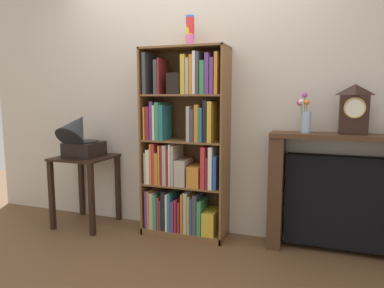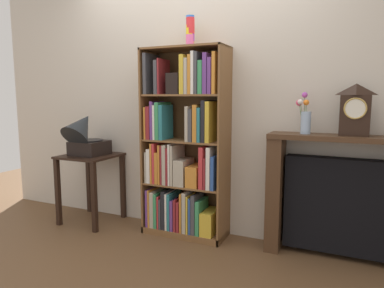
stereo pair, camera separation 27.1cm
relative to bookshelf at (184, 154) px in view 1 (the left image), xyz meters
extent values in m
cube|color=brown|center=(0.00, -0.12, -0.79)|extent=(8.11, 6.40, 0.02)
cube|color=beige|center=(0.16, 0.22, 0.52)|extent=(5.11, 0.08, 2.60)
cube|color=brown|center=(-0.38, 0.01, 0.09)|extent=(0.02, 0.33, 1.74)
cube|color=brown|center=(0.39, 0.01, 0.09)|extent=(0.02, 0.33, 1.74)
cube|color=brown|center=(0.00, 0.17, 0.09)|extent=(0.79, 0.01, 1.74)
cube|color=brown|center=(0.00, 0.01, 0.95)|extent=(0.79, 0.33, 0.02)
cube|color=brown|center=(0.00, 0.01, -0.75)|extent=(0.79, 0.33, 0.06)
cube|color=#663884|center=(-0.34, -0.03, -0.54)|extent=(0.02, 0.22, 0.36)
cube|color=orange|center=(-0.32, -0.04, -0.54)|extent=(0.02, 0.22, 0.36)
cube|color=#B2A893|center=(-0.28, 0.00, -0.55)|extent=(0.04, 0.29, 0.34)
cube|color=#388E56|center=(-0.25, -0.03, -0.55)|extent=(0.03, 0.23, 0.33)
cube|color=#C63338|center=(-0.22, -0.02, -0.56)|extent=(0.02, 0.24, 0.31)
cube|color=#424247|center=(-0.19, -0.02, -0.57)|extent=(0.02, 0.24, 0.29)
cube|color=black|center=(-0.16, -0.01, -0.53)|extent=(0.04, 0.27, 0.37)
cube|color=white|center=(-0.13, -0.02, -0.54)|extent=(0.02, 0.25, 0.35)
cube|color=teal|center=(-0.10, -0.02, -0.54)|extent=(0.03, 0.25, 0.35)
cube|color=#663884|center=(-0.07, -0.03, -0.57)|extent=(0.03, 0.23, 0.29)
cube|color=maroon|center=(-0.04, -0.03, -0.57)|extent=(0.02, 0.23, 0.30)
cube|color=maroon|center=(-0.01, -0.02, -0.58)|extent=(0.03, 0.24, 0.28)
cube|color=orange|center=(0.02, -0.02, -0.53)|extent=(0.02, 0.25, 0.37)
cube|color=#B2A893|center=(0.06, -0.02, -0.53)|extent=(0.04, 0.25, 0.38)
cube|color=gold|center=(0.09, -0.02, -0.54)|extent=(0.02, 0.25, 0.35)
cube|color=#2D519E|center=(0.11, -0.01, -0.55)|extent=(0.02, 0.27, 0.33)
cube|color=#424247|center=(0.14, -0.03, -0.54)|extent=(0.04, 0.23, 0.36)
cube|color=#388E56|center=(0.19, -0.03, -0.56)|extent=(0.04, 0.24, 0.31)
cube|color=gold|center=(0.27, -0.01, -0.61)|extent=(0.11, 0.26, 0.21)
cube|color=brown|center=(0.00, 0.01, -0.29)|extent=(0.75, 0.31, 0.02)
cube|color=#B2A893|center=(-0.34, -0.01, -0.14)|extent=(0.02, 0.28, 0.29)
cube|color=white|center=(-0.31, -0.03, -0.12)|extent=(0.04, 0.22, 0.32)
cube|color=orange|center=(-0.28, -0.01, -0.10)|extent=(0.02, 0.28, 0.38)
cube|color=#C63338|center=(-0.26, 0.00, -0.10)|extent=(0.02, 0.29, 0.38)
cube|color=orange|center=(-0.23, -0.03, -0.14)|extent=(0.03, 0.24, 0.30)
cube|color=orange|center=(-0.20, -0.03, -0.10)|extent=(0.02, 0.23, 0.37)
cube|color=maroon|center=(-0.17, -0.03, -0.10)|extent=(0.02, 0.23, 0.36)
cube|color=#B2A893|center=(-0.14, -0.03, -0.10)|extent=(0.04, 0.24, 0.37)
cube|color=maroon|center=(-0.11, -0.01, -0.11)|extent=(0.02, 0.26, 0.34)
cube|color=white|center=(-0.09, -0.02, -0.09)|extent=(0.02, 0.26, 0.38)
cube|color=#B2A893|center=(-0.07, -0.01, -0.10)|extent=(0.02, 0.27, 0.37)
cube|color=#B2A893|center=(0.00, -0.02, -0.17)|extent=(0.10, 0.25, 0.24)
cube|color=orange|center=(0.13, -0.02, -0.19)|extent=(0.11, 0.24, 0.19)
cube|color=#C63338|center=(0.22, 0.00, -0.10)|extent=(0.04, 0.29, 0.37)
cube|color=maroon|center=(0.26, -0.03, -0.15)|extent=(0.02, 0.23, 0.28)
cube|color=white|center=(0.29, -0.02, -0.10)|extent=(0.04, 0.25, 0.37)
cube|color=#2D519E|center=(0.33, 0.00, -0.14)|extent=(0.03, 0.29, 0.30)
cube|color=brown|center=(0.00, 0.01, 0.12)|extent=(0.75, 0.31, 0.02)
cube|color=orange|center=(-0.34, -0.02, 0.28)|extent=(0.02, 0.24, 0.30)
cube|color=maroon|center=(-0.31, 0.00, 0.28)|extent=(0.04, 0.29, 0.30)
cube|color=#663884|center=(-0.27, -0.02, 0.30)|extent=(0.03, 0.24, 0.35)
cube|color=white|center=(-0.24, -0.03, 0.29)|extent=(0.02, 0.23, 0.32)
cube|color=#388E56|center=(-0.21, -0.01, 0.30)|extent=(0.04, 0.26, 0.34)
cube|color=teal|center=(-0.17, -0.03, 0.29)|extent=(0.04, 0.22, 0.32)
cube|color=#B2A893|center=(0.09, -0.03, 0.28)|extent=(0.03, 0.22, 0.31)
cube|color=#424247|center=(0.12, -0.03, 0.27)|extent=(0.03, 0.23, 0.29)
cube|color=orange|center=(0.16, 0.00, 0.29)|extent=(0.04, 0.28, 0.32)
cube|color=teal|center=(0.20, 0.00, 0.28)|extent=(0.03, 0.28, 0.30)
cube|color=black|center=(0.24, 0.00, 0.31)|extent=(0.03, 0.28, 0.36)
cube|color=gold|center=(0.28, -0.01, 0.31)|extent=(0.04, 0.26, 0.35)
cube|color=brown|center=(0.00, 0.01, 0.54)|extent=(0.75, 0.31, 0.02)
cube|color=#424247|center=(-0.33, -0.01, 0.73)|extent=(0.03, 0.27, 0.37)
cube|color=#424247|center=(-0.22, -0.03, 0.70)|extent=(0.03, 0.22, 0.30)
cube|color=maroon|center=(-0.19, -0.04, 0.70)|extent=(0.02, 0.22, 0.32)
cube|color=black|center=(-0.05, -0.04, 0.64)|extent=(0.12, 0.21, 0.18)
cube|color=gold|center=(0.04, -0.01, 0.71)|extent=(0.04, 0.27, 0.34)
cube|color=#B2A893|center=(0.08, -0.03, 0.70)|extent=(0.03, 0.24, 0.31)
cube|color=orange|center=(0.11, -0.04, 0.71)|extent=(0.03, 0.22, 0.33)
cube|color=white|center=(0.14, -0.01, 0.73)|extent=(0.03, 0.27, 0.36)
cube|color=#424247|center=(0.17, -0.01, 0.72)|extent=(0.03, 0.26, 0.36)
cube|color=#388E56|center=(0.21, -0.01, 0.69)|extent=(0.04, 0.26, 0.28)
cube|color=#663884|center=(0.25, -0.03, 0.72)|extent=(0.04, 0.22, 0.34)
cube|color=#663884|center=(0.29, -0.02, 0.70)|extent=(0.03, 0.24, 0.30)
cube|color=orange|center=(0.33, -0.02, 0.72)|extent=(0.03, 0.24, 0.35)
cylinder|color=red|center=(0.05, 0.03, 1.01)|extent=(0.07, 0.07, 0.09)
cylinder|color=pink|center=(0.05, 0.02, 1.02)|extent=(0.07, 0.07, 0.09)
cylinder|color=orange|center=(0.05, 0.03, 1.04)|extent=(0.07, 0.07, 0.09)
cylinder|color=purple|center=(0.05, 0.03, 1.05)|extent=(0.07, 0.07, 0.09)
cylinder|color=orange|center=(0.05, 0.03, 1.07)|extent=(0.07, 0.07, 0.09)
cylinder|color=blue|center=(0.05, 0.03, 1.09)|extent=(0.07, 0.07, 0.09)
cylinder|color=yellow|center=(0.05, 0.03, 1.10)|extent=(0.07, 0.07, 0.09)
cylinder|color=red|center=(0.05, 0.03, 1.12)|extent=(0.07, 0.07, 0.09)
cylinder|color=yellow|center=(0.05, 0.03, 1.14)|extent=(0.07, 0.07, 0.09)
cylinder|color=red|center=(0.05, 0.03, 1.15)|extent=(0.07, 0.07, 0.09)
cylinder|color=red|center=(0.05, 0.02, 1.17)|extent=(0.07, 0.07, 0.09)
cylinder|color=blue|center=(0.05, 0.03, 1.19)|extent=(0.07, 0.07, 0.09)
cube|color=black|center=(-1.04, -0.09, -0.08)|extent=(0.53, 0.53, 0.02)
cube|color=black|center=(-1.27, -0.32, -0.43)|extent=(0.04, 0.04, 0.69)
cube|color=black|center=(-0.81, -0.32, -0.43)|extent=(0.04, 0.04, 0.69)
cube|color=black|center=(-1.27, 0.14, -0.43)|extent=(0.04, 0.04, 0.69)
cube|color=black|center=(-0.81, 0.14, -0.43)|extent=(0.04, 0.04, 0.69)
cube|color=black|center=(-1.04, -0.09, 0.00)|extent=(0.32, 0.32, 0.14)
cylinder|color=black|center=(-1.04, -0.09, 0.08)|extent=(0.27, 0.27, 0.01)
cylinder|color=#1E2328|center=(-1.04, -0.13, 0.10)|extent=(0.03, 0.03, 0.06)
cone|color=#1E2328|center=(-1.04, -0.19, 0.23)|extent=(0.29, 0.41, 0.41)
cube|color=#472D1C|center=(1.37, 0.04, 0.21)|extent=(1.18, 0.27, 0.04)
cube|color=#472D1C|center=(0.84, 0.04, -0.30)|extent=(0.12, 0.24, 0.97)
cube|color=black|center=(1.37, 0.08, -0.34)|extent=(0.90, 0.14, 0.77)
cube|color=black|center=(1.41, 0.04, 0.38)|extent=(0.21, 0.10, 0.31)
pyramid|color=black|center=(1.41, 0.04, 0.58)|extent=(0.21, 0.10, 0.09)
cylinder|color=silver|center=(1.41, -0.01, 0.44)|extent=(0.15, 0.01, 0.15)
torus|color=#B79347|center=(1.41, -0.02, 0.44)|extent=(0.16, 0.01, 0.16)
cylinder|color=#99B2D1|center=(1.06, 0.04, 0.32)|extent=(0.08, 0.08, 0.18)
cylinder|color=#4C753D|center=(1.04, 0.03, 0.36)|extent=(0.05, 0.05, 0.24)
sphere|color=silver|center=(1.01, 0.01, 0.48)|extent=(0.04, 0.04, 0.04)
cylinder|color=#4C753D|center=(1.04, 0.07, 0.39)|extent=(0.02, 0.04, 0.30)
sphere|color=#B24CB7|center=(1.04, 0.09, 0.54)|extent=(0.05, 0.05, 0.05)
cylinder|color=#4C753D|center=(1.02, 0.04, 0.36)|extent=(0.05, 0.01, 0.23)
sphere|color=#EA4275|center=(1.00, 0.04, 0.48)|extent=(0.05, 0.05, 0.05)
cylinder|color=#4C753D|center=(1.06, 0.03, 0.36)|extent=(0.01, 0.01, 0.24)
sphere|color=orange|center=(1.06, 0.04, 0.48)|extent=(0.05, 0.05, 0.05)
camera|label=1|loc=(1.14, -2.98, 0.53)|focal=32.77mm
camera|label=2|loc=(1.39, -2.88, 0.53)|focal=32.77mm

